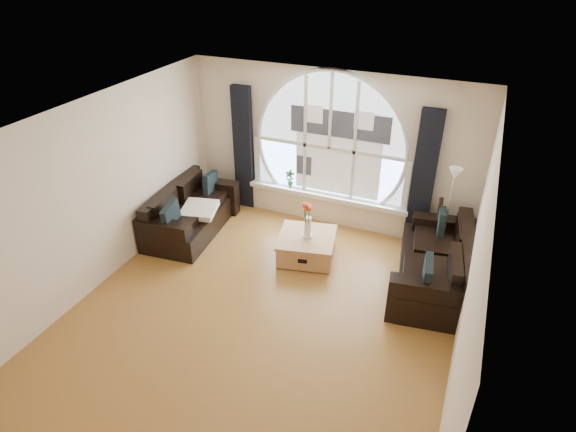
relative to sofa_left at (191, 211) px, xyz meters
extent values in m
cube|color=brown|center=(2.03, -1.42, -0.40)|extent=(5.00, 5.50, 0.01)
cube|color=silver|center=(2.03, -1.42, 2.30)|extent=(5.00, 5.50, 0.01)
cube|color=beige|center=(2.03, 1.33, 0.95)|extent=(5.00, 0.01, 2.70)
cube|color=beige|center=(2.03, -4.17, 0.95)|extent=(5.00, 0.01, 2.70)
cube|color=beige|center=(-0.47, -1.42, 0.95)|extent=(0.01, 5.50, 2.70)
cube|color=beige|center=(4.53, -1.42, 0.95)|extent=(0.01, 5.50, 2.70)
cube|color=silver|center=(4.23, -1.42, 1.95)|extent=(0.92, 5.50, 0.72)
cube|color=silver|center=(2.03, 1.30, 1.23)|extent=(2.60, 0.06, 2.15)
cube|color=white|center=(2.03, 1.23, 0.11)|extent=(2.90, 0.22, 0.08)
cube|color=white|center=(2.03, 1.27, 1.23)|extent=(2.76, 0.08, 2.15)
cube|color=silver|center=(2.18, 1.28, 1.10)|extent=(1.70, 0.02, 1.50)
cube|color=black|center=(0.43, 1.21, 0.75)|extent=(0.35, 0.12, 2.30)
cube|color=black|center=(3.63, 1.21, 0.75)|extent=(0.35, 0.12, 2.30)
cube|color=black|center=(0.00, 0.00, 0.00)|extent=(1.08, 1.90, 0.81)
cube|color=black|center=(4.09, 0.08, 0.00)|extent=(1.25, 2.09, 0.88)
cube|color=#AB7346|center=(2.12, 0.04, -0.18)|extent=(1.04, 1.04, 0.43)
cube|color=silver|center=(0.21, -0.05, 0.10)|extent=(0.66, 0.66, 0.10)
cube|color=white|center=(2.13, 0.04, 0.38)|extent=(0.24, 0.24, 0.70)
cube|color=#B2B2B2|center=(4.10, 0.79, 0.40)|extent=(0.24, 0.24, 1.60)
cube|color=olive|center=(3.98, 0.98, 0.13)|extent=(0.43, 0.37, 1.06)
imported|color=#1E6023|center=(1.33, 1.23, 0.31)|extent=(0.19, 0.15, 0.32)
camera|label=1|loc=(4.30, -5.92, 4.11)|focal=29.91mm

